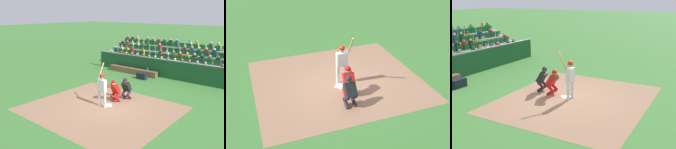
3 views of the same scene
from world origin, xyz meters
TOP-DOWN VIEW (x-y plane):
  - ground_plane at (0.00, 0.00)m, footprint 160.00×160.00m
  - infield_dirt_patch at (0.00, 0.50)m, footprint 7.06×6.11m
  - home_plate_marker at (0.00, 0.00)m, footprint 0.62×0.62m
  - batter_at_plate at (0.14, 0.26)m, footprint 0.57×0.60m
  - catcher_crouching at (0.07, -0.65)m, footprint 0.48×0.71m
  - home_plate_umpire at (-0.16, -1.36)m, footprint 0.49×0.53m
  - dugout_wall at (0.00, -6.76)m, footprint 12.95×0.24m
  - dugout_bench at (2.81, -6.21)m, footprint 4.23×0.40m
  - water_bottle_on_bench at (1.51, -6.30)m, footprint 0.07×0.07m
  - equipment_duffel_bag at (1.40, -5.35)m, footprint 0.75×0.37m
  - bleacher_stand at (0.00, -10.61)m, footprint 16.15×3.65m

SIDE VIEW (x-z plane):
  - ground_plane at x=0.00m, z-range 0.00..0.00m
  - infield_dirt_patch at x=0.00m, z-range 0.00..0.01m
  - home_plate_marker at x=0.00m, z-range 0.01..0.02m
  - equipment_duffel_bag at x=1.40m, z-range 0.00..0.43m
  - dugout_bench at x=2.81m, z-range 0.00..0.44m
  - water_bottle_on_bench at x=1.51m, z-range 0.44..0.65m
  - dugout_wall at x=0.00m, z-range -0.03..1.34m
  - bleacher_stand at x=0.00m, z-range -0.50..1.82m
  - home_plate_umpire at x=-0.16m, z-range 0.06..1.31m
  - catcher_crouching at x=0.07m, z-range 0.07..1.33m
  - batter_at_plate at x=0.14m, z-range -0.01..2.18m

